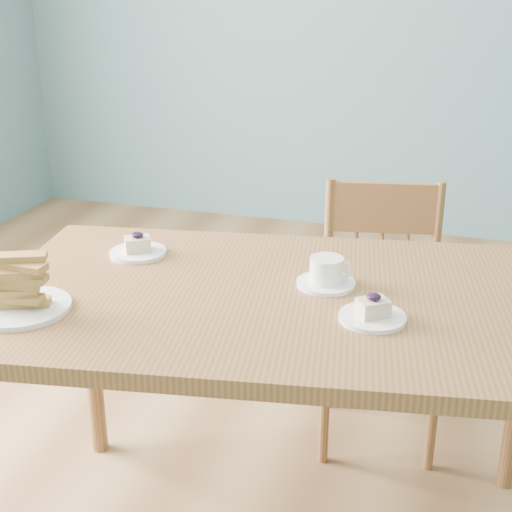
# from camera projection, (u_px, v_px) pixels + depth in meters

# --- Properties ---
(room) EXTENTS (5.01, 5.01, 2.71)m
(room) POSITION_uv_depth(u_px,v_px,m) (407.00, 0.00, 1.41)
(room) COLOR #9E7749
(room) RESTS_ON ground
(dining_table) EXTENTS (1.46, 0.97, 0.72)m
(dining_table) POSITION_uv_depth(u_px,v_px,m) (288.00, 322.00, 1.63)
(dining_table) COLOR olive
(dining_table) RESTS_ON ground
(dining_chair) EXTENTS (0.43, 0.42, 0.81)m
(dining_chair) POSITION_uv_depth(u_px,v_px,m) (380.00, 315.00, 2.20)
(dining_chair) COLOR olive
(dining_chair) RESTS_ON ground
(cheesecake_plate_near) EXTENTS (0.14, 0.14, 0.06)m
(cheesecake_plate_near) POSITION_uv_depth(u_px,v_px,m) (373.00, 313.00, 1.48)
(cheesecake_plate_near) COLOR white
(cheesecake_plate_near) RESTS_ON dining_table
(cheesecake_plate_far) EXTENTS (0.14, 0.14, 0.06)m
(cheesecake_plate_far) POSITION_uv_depth(u_px,v_px,m) (138.00, 249.00, 1.83)
(cheesecake_plate_far) COLOR white
(cheesecake_plate_far) RESTS_ON dining_table
(coffee_cup) EXTENTS (0.14, 0.14, 0.07)m
(coffee_cup) POSITION_uv_depth(u_px,v_px,m) (327.00, 274.00, 1.64)
(coffee_cup) COLOR white
(coffee_cup) RESTS_ON dining_table
(biscotti_plate) EXTENTS (0.21, 0.21, 0.13)m
(biscotti_plate) POSITION_uv_depth(u_px,v_px,m) (19.00, 291.00, 1.51)
(biscotti_plate) COLOR white
(biscotti_plate) RESTS_ON dining_table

